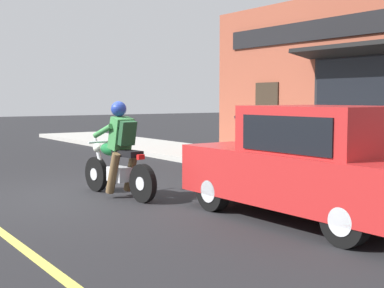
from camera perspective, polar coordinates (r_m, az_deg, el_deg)
name	(u,v)px	position (r m, az deg, el deg)	size (l,w,h in m)	color
ground_plane	(81,196)	(9.35, -11.72, -5.48)	(80.00, 80.00, 0.00)	black
sidewalk_curb	(220,157)	(14.59, 3.01, -1.38)	(2.60, 22.00, 0.14)	#ADAAA3
storefront_building	(353,80)	(13.32, 16.76, 6.60)	(1.25, 9.69, 4.20)	brown
motorcycle_with_rider	(119,157)	(9.11, -7.82, -1.39)	(0.63, 2.02, 1.62)	black
car_hatchback	(312,165)	(7.47, 12.66, -2.18)	(1.73, 3.82, 1.57)	black
fire_hydrant	(258,143)	(13.27, 7.03, 0.13)	(0.36, 0.24, 0.88)	red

